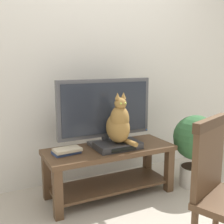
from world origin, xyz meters
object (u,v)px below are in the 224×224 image
object	(u,v)px
media_box	(118,145)
potted_plant	(196,144)
cat	(119,124)
book_stack	(67,151)
tv	(105,110)
wooden_chair	(224,187)
tv_stand	(110,163)

from	to	relation	value
media_box	potted_plant	xyz separation A→B (m)	(0.81, -0.14, -0.06)
cat	book_stack	distance (m)	0.51
tv	media_box	distance (m)	0.35
wooden_chair	book_stack	bearing A→B (deg)	117.02
media_box	book_stack	bearing A→B (deg)	171.04
cat	potted_plant	bearing A→B (deg)	-8.77
tv	wooden_chair	bearing A→B (deg)	-81.56
cat	tv	bearing A→B (deg)	107.97
media_box	potted_plant	distance (m)	0.82
media_box	book_stack	xyz separation A→B (m)	(-0.46, 0.07, -0.00)
potted_plant	cat	bearing A→B (deg)	171.23
tv	media_box	bearing A→B (deg)	-70.83
cat	potted_plant	distance (m)	0.86
tv_stand	cat	xyz separation A→B (m)	(0.05, -0.08, 0.38)
tv	cat	bearing A→B (deg)	-72.03
tv_stand	wooden_chair	distance (m)	1.18
tv	wooden_chair	distance (m)	1.28
tv	book_stack	xyz separation A→B (m)	(-0.40, -0.08, -0.31)
media_box	potted_plant	bearing A→B (deg)	-9.74
tv_stand	potted_plant	size ratio (longest dim) A/B	1.65
tv_stand	book_stack	xyz separation A→B (m)	(-0.40, 0.01, 0.17)
tv_stand	cat	size ratio (longest dim) A/B	2.60
book_stack	potted_plant	world-z (taller)	potted_plant
tv_stand	potted_plant	world-z (taller)	potted_plant
media_box	cat	size ratio (longest dim) A/B	0.88
cat	wooden_chair	size ratio (longest dim) A/B	0.50
tv_stand	potted_plant	xyz separation A→B (m)	(0.86, -0.20, 0.12)
media_box	book_stack	distance (m)	0.46
tv_stand	wooden_chair	world-z (taller)	wooden_chair
media_box	wooden_chair	world-z (taller)	wooden_chair
book_stack	cat	bearing A→B (deg)	-10.66
cat	potted_plant	size ratio (longest dim) A/B	0.63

